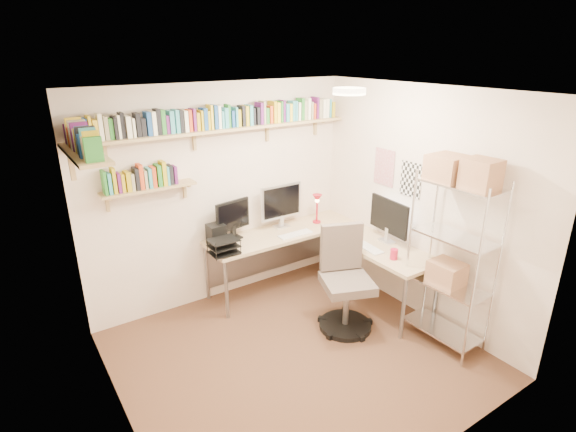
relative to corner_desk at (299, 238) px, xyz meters
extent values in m
plane|color=#472D1E|center=(-0.70, -0.96, -0.74)|extent=(3.20, 3.20, 0.00)
cube|color=beige|center=(-0.70, 0.54, 0.51)|extent=(3.20, 0.04, 2.50)
cube|color=beige|center=(-2.30, -0.96, 0.51)|extent=(0.04, 3.00, 2.50)
cube|color=beige|center=(0.90, -0.96, 0.51)|extent=(0.04, 3.00, 2.50)
cube|color=beige|center=(-0.70, -2.46, 0.51)|extent=(3.20, 0.04, 2.50)
cube|color=silver|center=(-0.70, -0.96, 1.76)|extent=(3.20, 3.00, 0.04)
cube|color=beige|center=(0.89, -0.41, 0.81)|extent=(0.01, 0.30, 0.42)
cube|color=white|center=(0.89, -0.81, 0.76)|extent=(0.01, 0.28, 0.38)
cylinder|color=#FFEAC6|center=(0.00, -0.76, 1.72)|extent=(0.30, 0.30, 0.06)
cube|color=tan|center=(-0.70, 0.41, 1.28)|extent=(3.05, 0.25, 0.03)
cube|color=tan|center=(-2.17, -0.01, 1.28)|extent=(0.25, 1.00, 0.03)
cube|color=tan|center=(-1.55, 0.44, 0.76)|extent=(0.95, 0.20, 0.02)
cube|color=tan|center=(-1.90, 0.48, 1.21)|extent=(0.03, 0.20, 0.20)
cube|color=tan|center=(-1.00, 0.48, 1.21)|extent=(0.03, 0.20, 0.20)
cube|color=tan|center=(-0.10, 0.48, 1.21)|extent=(0.03, 0.20, 0.20)
cube|color=tan|center=(0.60, 0.48, 1.21)|extent=(0.03, 0.20, 0.20)
cube|color=black|center=(-2.16, 0.41, 1.38)|extent=(0.03, 0.13, 0.17)
cube|color=#CF421B|center=(-2.12, 0.41, 1.38)|extent=(0.03, 0.13, 0.18)
cube|color=#1C4A91|center=(-2.07, 0.41, 1.40)|extent=(0.04, 0.14, 0.21)
cube|color=yellow|center=(-2.02, 0.41, 1.41)|extent=(0.02, 0.14, 0.23)
cube|color=yellow|center=(-1.98, 0.41, 1.39)|extent=(0.04, 0.13, 0.19)
cube|color=white|center=(-1.94, 0.41, 1.42)|extent=(0.04, 0.13, 0.24)
cube|color=tan|center=(-1.89, 0.41, 1.40)|extent=(0.04, 0.12, 0.21)
cube|color=#297B2B|center=(-1.85, 0.41, 1.39)|extent=(0.04, 0.11, 0.19)
cube|color=black|center=(-1.81, 0.41, 1.40)|extent=(0.03, 0.14, 0.20)
cube|color=white|center=(-1.77, 0.41, 1.40)|extent=(0.02, 0.12, 0.22)
cube|color=black|center=(-1.74, 0.41, 1.41)|extent=(0.04, 0.11, 0.24)
cube|color=white|center=(-1.69, 0.41, 1.40)|extent=(0.04, 0.14, 0.20)
cube|color=white|center=(-1.65, 0.41, 1.38)|extent=(0.02, 0.14, 0.18)
cube|color=black|center=(-1.60, 0.41, 1.40)|extent=(0.04, 0.13, 0.22)
cube|color=black|center=(-1.55, 0.41, 1.38)|extent=(0.04, 0.13, 0.17)
cube|color=#1C4A91|center=(-1.50, 0.41, 1.41)|extent=(0.04, 0.14, 0.22)
cube|color=white|center=(-1.45, 0.41, 1.41)|extent=(0.04, 0.14, 0.22)
cube|color=black|center=(-1.40, 0.41, 1.42)|extent=(0.04, 0.13, 0.24)
cube|color=#297B2B|center=(-1.36, 0.41, 1.41)|extent=(0.04, 0.12, 0.23)
cube|color=#5F1A63|center=(-1.31, 0.41, 1.38)|extent=(0.03, 0.11, 0.18)
cube|color=teal|center=(-1.27, 0.41, 1.40)|extent=(0.04, 0.14, 0.22)
cube|color=teal|center=(-1.22, 0.41, 1.41)|extent=(0.04, 0.15, 0.23)
cube|color=black|center=(-1.18, 0.41, 1.41)|extent=(0.04, 0.14, 0.22)
cube|color=white|center=(-1.13, 0.41, 1.40)|extent=(0.04, 0.12, 0.21)
cube|color=#CF421B|center=(-1.08, 0.41, 1.40)|extent=(0.03, 0.11, 0.21)
cube|color=#5F1A63|center=(-1.04, 0.41, 1.41)|extent=(0.03, 0.14, 0.22)
cube|color=#B8A015|center=(-1.00, 0.41, 1.38)|extent=(0.04, 0.12, 0.18)
cube|color=#B8A015|center=(-0.96, 0.41, 1.39)|extent=(0.02, 0.14, 0.20)
cube|color=#1C4A91|center=(-0.92, 0.41, 1.40)|extent=(0.04, 0.14, 0.22)
cube|color=#B8A015|center=(-0.88, 0.41, 1.39)|extent=(0.02, 0.12, 0.19)
cube|color=yellow|center=(-0.85, 0.41, 1.42)|extent=(0.02, 0.13, 0.25)
cube|color=#1C4A91|center=(-0.81, 0.41, 1.42)|extent=(0.04, 0.14, 0.24)
cube|color=white|center=(-0.76, 0.41, 1.41)|extent=(0.03, 0.13, 0.24)
cube|color=teal|center=(-0.73, 0.41, 1.38)|extent=(0.03, 0.14, 0.18)
cube|color=teal|center=(-0.69, 0.41, 1.40)|extent=(0.04, 0.14, 0.21)
cube|color=#297B2B|center=(-0.65, 0.41, 1.41)|extent=(0.03, 0.11, 0.24)
cube|color=#1C4A91|center=(-0.61, 0.41, 1.38)|extent=(0.03, 0.14, 0.17)
cube|color=teal|center=(-0.57, 0.41, 1.40)|extent=(0.02, 0.15, 0.21)
cube|color=#B8A015|center=(-0.53, 0.41, 1.38)|extent=(0.04, 0.12, 0.18)
cube|color=black|center=(-0.48, 0.41, 1.40)|extent=(0.04, 0.13, 0.21)
cube|color=#B8A015|center=(-0.44, 0.41, 1.40)|extent=(0.04, 0.14, 0.21)
cube|color=teal|center=(-0.39, 0.41, 1.40)|extent=(0.04, 0.14, 0.22)
cube|color=black|center=(-0.35, 0.41, 1.38)|extent=(0.03, 0.12, 0.18)
cube|color=black|center=(-0.30, 0.41, 1.39)|extent=(0.04, 0.14, 0.19)
cube|color=#5F1A63|center=(-0.26, 0.41, 1.41)|extent=(0.03, 0.15, 0.23)
cube|color=tan|center=(-0.22, 0.41, 1.42)|extent=(0.02, 0.13, 0.25)
cube|color=#297B2B|center=(-0.18, 0.41, 1.38)|extent=(0.04, 0.12, 0.17)
cube|color=#CF421B|center=(-0.13, 0.41, 1.39)|extent=(0.04, 0.12, 0.19)
cube|color=#B8A015|center=(-0.09, 0.41, 1.41)|extent=(0.04, 0.15, 0.24)
cube|color=yellow|center=(-0.04, 0.41, 1.41)|extent=(0.04, 0.14, 0.22)
cube|color=#297B2B|center=(0.00, 0.41, 1.41)|extent=(0.03, 0.14, 0.23)
cube|color=#5F1A63|center=(0.04, 0.41, 1.42)|extent=(0.03, 0.13, 0.24)
cube|color=teal|center=(0.09, 0.41, 1.39)|extent=(0.04, 0.11, 0.20)
cube|color=yellow|center=(0.14, 0.41, 1.39)|extent=(0.03, 0.11, 0.20)
cube|color=teal|center=(0.17, 0.41, 1.41)|extent=(0.03, 0.12, 0.22)
cube|color=teal|center=(0.21, 0.41, 1.41)|extent=(0.03, 0.11, 0.22)
cube|color=white|center=(0.25, 0.41, 1.40)|extent=(0.03, 0.13, 0.20)
cube|color=#297B2B|center=(0.30, 0.41, 1.42)|extent=(0.04, 0.13, 0.25)
cube|color=tan|center=(0.34, 0.41, 1.41)|extent=(0.04, 0.11, 0.22)
cube|color=white|center=(0.39, 0.41, 1.42)|extent=(0.04, 0.14, 0.24)
cube|color=tan|center=(0.43, 0.41, 1.39)|extent=(0.02, 0.14, 0.20)
cube|color=#CF421B|center=(0.47, 0.41, 1.38)|extent=(0.03, 0.13, 0.18)
cube|color=#5F1A63|center=(0.51, 0.41, 1.42)|extent=(0.03, 0.14, 0.25)
cube|color=tan|center=(0.55, 0.41, 1.41)|extent=(0.04, 0.14, 0.22)
cube|color=white|center=(0.61, 0.41, 1.41)|extent=(0.04, 0.15, 0.22)
cube|color=white|center=(0.65, 0.41, 1.41)|extent=(0.04, 0.15, 0.22)
cube|color=teal|center=(0.70, 0.41, 1.40)|extent=(0.02, 0.15, 0.22)
cube|color=#B8A015|center=(0.75, 0.41, 1.38)|extent=(0.04, 0.15, 0.18)
cube|color=#297B2B|center=(-2.17, -0.45, 1.39)|extent=(0.13, 0.03, 0.19)
cube|color=#B8A015|center=(-2.17, -0.41, 1.41)|extent=(0.11, 0.02, 0.23)
cube|color=tan|center=(-2.17, -0.37, 1.39)|extent=(0.13, 0.04, 0.18)
cube|color=teal|center=(-2.17, -0.32, 1.41)|extent=(0.11, 0.04, 0.23)
cube|color=#1C4A91|center=(-2.17, -0.27, 1.39)|extent=(0.14, 0.03, 0.19)
cube|color=black|center=(-2.17, -0.23, 1.41)|extent=(0.14, 0.03, 0.23)
cube|color=#1C4A91|center=(-2.17, -0.19, 1.38)|extent=(0.11, 0.03, 0.18)
cube|color=yellow|center=(-2.17, -0.15, 1.39)|extent=(0.11, 0.02, 0.19)
cube|color=#1C4A91|center=(-2.17, -0.11, 1.40)|extent=(0.11, 0.04, 0.22)
cube|color=#B8A015|center=(-2.17, -0.07, 1.39)|extent=(0.12, 0.04, 0.20)
cube|color=white|center=(-2.17, -0.02, 1.39)|extent=(0.12, 0.03, 0.19)
cube|color=#5F1A63|center=(-2.17, 0.02, 1.41)|extent=(0.13, 0.04, 0.23)
cube|color=white|center=(-2.17, 0.07, 1.40)|extent=(0.15, 0.02, 0.21)
cube|color=tan|center=(-2.17, 0.12, 1.41)|extent=(0.14, 0.04, 0.24)
cube|color=black|center=(-2.17, 0.16, 1.39)|extent=(0.12, 0.03, 0.20)
cube|color=#CF421B|center=(-2.17, 0.21, 1.38)|extent=(0.13, 0.04, 0.17)
cube|color=yellow|center=(-2.17, 0.26, 1.42)|extent=(0.13, 0.03, 0.24)
cube|color=white|center=(-2.17, 0.30, 1.39)|extent=(0.13, 0.04, 0.19)
cube|color=tan|center=(-2.17, 0.35, 1.39)|extent=(0.11, 0.04, 0.19)
cube|color=#5F1A63|center=(-2.17, 0.39, 1.38)|extent=(0.13, 0.02, 0.17)
cube|color=#297B2B|center=(-1.96, 0.44, 0.89)|extent=(0.03, 0.13, 0.23)
cube|color=teal|center=(-1.92, 0.44, 0.88)|extent=(0.03, 0.12, 0.21)
cube|color=#B8A015|center=(-1.88, 0.44, 0.90)|extent=(0.03, 0.11, 0.25)
cube|color=#5F1A63|center=(-1.83, 0.44, 0.87)|extent=(0.03, 0.12, 0.19)
cube|color=#B8A015|center=(-1.80, 0.44, 0.86)|extent=(0.03, 0.12, 0.18)
cube|color=#B8A015|center=(-1.75, 0.44, 0.87)|extent=(0.04, 0.14, 0.19)
cube|color=tan|center=(-1.71, 0.44, 0.86)|extent=(0.03, 0.13, 0.17)
cube|color=black|center=(-1.66, 0.44, 0.88)|extent=(0.04, 0.14, 0.22)
cube|color=#CF421B|center=(-1.62, 0.44, 0.90)|extent=(0.04, 0.13, 0.25)
cube|color=tan|center=(-1.58, 0.44, 0.86)|extent=(0.03, 0.13, 0.18)
cube|color=teal|center=(-1.54, 0.44, 0.87)|extent=(0.03, 0.14, 0.20)
cube|color=#CF421B|center=(-1.50, 0.44, 0.87)|extent=(0.04, 0.12, 0.21)
cube|color=#297B2B|center=(-1.44, 0.44, 0.88)|extent=(0.04, 0.14, 0.22)
cube|color=#B8A015|center=(-1.39, 0.44, 0.90)|extent=(0.04, 0.14, 0.25)
cube|color=teal|center=(-1.36, 0.44, 0.87)|extent=(0.02, 0.14, 0.19)
cube|color=black|center=(-1.32, 0.44, 0.87)|extent=(0.04, 0.12, 0.20)
cube|color=#5F1A63|center=(-1.27, 0.44, 0.86)|extent=(0.03, 0.12, 0.18)
cube|color=#D5C08A|center=(-0.05, 0.26, -0.01)|extent=(1.93, 0.61, 0.04)
cube|color=#D5C08A|center=(0.61, -0.73, -0.01)|extent=(0.61, 1.32, 0.04)
cylinder|color=gray|center=(-0.96, 0.00, -0.39)|extent=(0.04, 0.04, 0.71)
cylinder|color=gray|center=(-0.96, 0.51, -0.39)|extent=(0.04, 0.04, 0.71)
cylinder|color=gray|center=(0.87, 0.51, -0.39)|extent=(0.04, 0.04, 0.71)
cylinder|color=gray|center=(0.36, -1.34, -0.39)|extent=(0.04, 0.04, 0.71)
cylinder|color=gray|center=(0.87, -1.34, -0.39)|extent=(0.04, 0.04, 0.71)
cube|color=gray|center=(-0.05, 0.52, -0.33)|extent=(1.83, 0.02, 0.56)
cube|color=silver|center=(0.00, 0.38, 0.34)|extent=(0.56, 0.03, 0.43)
cube|color=black|center=(0.00, 0.36, 0.34)|extent=(0.50, 0.00, 0.37)
cube|color=black|center=(-0.66, 0.38, 0.30)|extent=(0.45, 0.03, 0.34)
cube|color=black|center=(0.75, -0.68, 0.32)|extent=(0.03, 0.59, 0.39)
cube|color=silver|center=(0.73, -0.68, 0.32)|extent=(0.00, 0.53, 0.33)
cube|color=white|center=(0.00, 0.07, 0.02)|extent=(0.43, 0.13, 0.02)
cube|color=white|center=(0.46, -0.68, 0.02)|extent=(0.13, 0.41, 0.02)
cylinder|color=#AD0E21|center=(0.46, 0.26, 0.02)|extent=(0.10, 0.10, 0.02)
cylinder|color=#AD0E21|center=(0.46, 0.26, 0.17)|extent=(0.02, 0.02, 0.28)
cone|color=#AD0E21|center=(0.46, 0.26, 0.33)|extent=(0.12, 0.12, 0.09)
sphere|color=#FFBF72|center=(0.46, 0.26, 0.30)|extent=(0.06, 0.06, 0.06)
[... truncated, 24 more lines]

